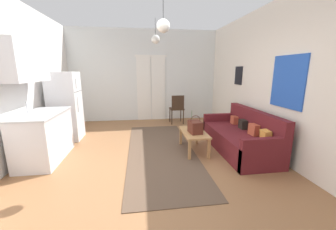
# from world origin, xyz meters

# --- Properties ---
(ground_plane) EXTENTS (5.26, 7.50, 0.10)m
(ground_plane) POSITION_xyz_m (0.00, 0.00, -0.05)
(ground_plane) COLOR #8E603D
(wall_back) EXTENTS (4.86, 0.13, 2.89)m
(wall_back) POSITION_xyz_m (0.01, 3.50, 1.43)
(wall_back) COLOR silver
(wall_back) RESTS_ON ground_plane
(wall_right) EXTENTS (0.12, 7.10, 2.89)m
(wall_right) POSITION_xyz_m (2.38, 0.00, 1.45)
(wall_right) COLOR silver
(wall_right) RESTS_ON ground_plane
(area_rug) EXTENTS (1.32, 3.62, 0.01)m
(area_rug) POSITION_xyz_m (0.22, 0.68, 0.01)
(area_rug) COLOR brown
(area_rug) RESTS_ON ground_plane
(couch) EXTENTS (0.85, 1.94, 0.84)m
(couch) POSITION_xyz_m (1.87, 0.48, 0.27)
(couch) COLOR #5B191E
(couch) RESTS_ON ground_plane
(coffee_table) EXTENTS (0.45, 0.88, 0.42)m
(coffee_table) POSITION_xyz_m (0.89, 0.59, 0.35)
(coffee_table) COLOR #B27F4C
(coffee_table) RESTS_ON ground_plane
(bamboo_vase) EXTENTS (0.09, 0.09, 0.39)m
(bamboo_vase) POSITION_xyz_m (0.90, 0.83, 0.50)
(bamboo_vase) COLOR #47704C
(bamboo_vase) RESTS_ON coffee_table
(handbag) EXTENTS (0.24, 0.32, 0.35)m
(handbag) POSITION_xyz_m (0.88, 0.50, 0.54)
(handbag) COLOR #512319
(handbag) RESTS_ON coffee_table
(refrigerator) EXTENTS (0.65, 0.62, 1.60)m
(refrigerator) POSITION_xyz_m (-1.91, 1.75, 0.80)
(refrigerator) COLOR white
(refrigerator) RESTS_ON ground_plane
(kitchen_counter) EXTENTS (0.64, 1.25, 2.12)m
(kitchen_counter) POSITION_xyz_m (-1.97, 0.59, 0.80)
(kitchen_counter) COLOR silver
(kitchen_counter) RESTS_ON ground_plane
(accent_chair) EXTENTS (0.43, 0.41, 0.89)m
(accent_chair) POSITION_xyz_m (0.95, 2.79, 0.51)
(accent_chair) COLOR #382619
(accent_chair) RESTS_ON ground_plane
(pendant_lamp_near) EXTENTS (0.20, 0.20, 0.70)m
(pendant_lamp_near) POSITION_xyz_m (0.21, 0.06, 2.29)
(pendant_lamp_near) COLOR black
(pendant_lamp_far) EXTENTS (0.22, 0.22, 0.61)m
(pendant_lamp_far) POSITION_xyz_m (0.26, 2.14, 2.39)
(pendant_lamp_far) COLOR black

